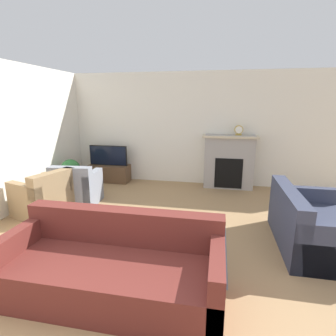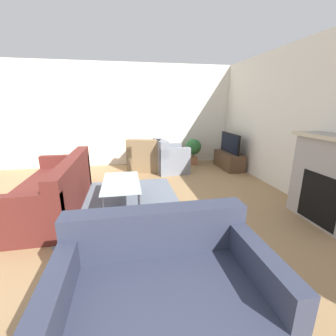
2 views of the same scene
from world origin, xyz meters
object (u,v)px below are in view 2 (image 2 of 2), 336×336
tv (230,143)px  armchair_by_window (146,158)px  potted_plant (193,149)px  couch_sectional (54,191)px  armchair_accent (170,160)px  coffee_table (121,184)px  couch_loveseat (164,294)px

tv → armchair_by_window: 2.22m
potted_plant → armchair_by_window: bearing=-77.9°
couch_sectional → armchair_accent: (-1.71, 2.25, 0.02)m
potted_plant → coffee_table: bearing=-40.4°
tv → armchair_accent: tv is taller
tv → couch_loveseat: 4.76m
tv → coffee_table: bearing=-58.1°
tv → armchair_by_window: size_ratio=0.95×
tv → couch_loveseat: tv is taller
tv → armchair_by_window: tv is taller
couch_sectional → couch_loveseat: bearing=30.9°
tv → armchair_accent: size_ratio=1.13×
couch_sectional → armchair_accent: bearing=127.2°
tv → coffee_table: size_ratio=0.85×
coffee_table → tv: bearing=121.9°
armchair_by_window → armchair_accent: (0.30, 0.57, 0.00)m
couch_loveseat → couch_sectional: bearing=120.9°
couch_sectional → potted_plant: (-2.30, 3.05, 0.16)m
armchair_by_window → potted_plant: bearing=-151.1°
tv → armchair_accent: (0.01, -1.60, -0.37)m
couch_sectional → coffee_table: 1.07m
armchair_by_window → coffee_table: bearing=90.0°
coffee_table → potted_plant: 3.05m
tv → potted_plant: bearing=-126.0°
coffee_table → couch_loveseat: bearing=8.2°
tv → armchair_by_window: (-0.29, -2.17, -0.38)m
tv → couch_sectional: (1.72, -3.85, -0.39)m
armchair_accent → potted_plant: size_ratio=1.20×
armchair_accent → potted_plant: bearing=-58.7°
armchair_by_window → armchair_accent: same height
armchair_accent → coffee_table: (1.72, -1.18, 0.05)m
couch_loveseat → potted_plant: (-4.65, 1.64, 0.16)m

